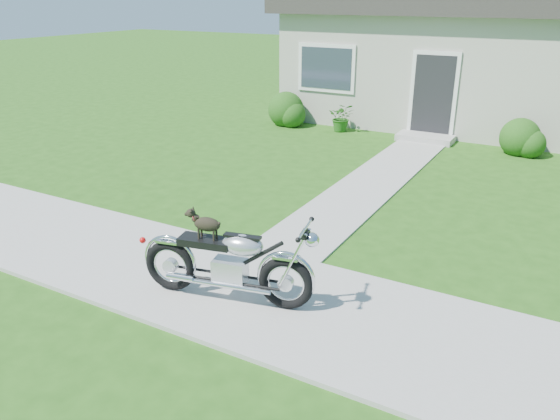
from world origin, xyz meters
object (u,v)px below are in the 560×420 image
object	(u,v)px
potted_plant_left	(342,117)
potted_plant_right	(514,137)
motorcycle_with_dog	(229,262)
house	(519,46)

from	to	relation	value
potted_plant_left	potted_plant_right	distance (m)	4.39
potted_plant_right	motorcycle_with_dog	distance (m)	9.09
house	potted_plant_left	world-z (taller)	house
potted_plant_left	motorcycle_with_dog	world-z (taller)	motorcycle_with_dog
potted_plant_left	motorcycle_with_dog	bearing A→B (deg)	-75.09
house	motorcycle_with_dog	xyz separation A→B (m)	(-1.43, -12.31, -1.61)
house	motorcycle_with_dog	size ratio (longest dim) A/B	5.73
motorcycle_with_dog	house	bearing A→B (deg)	71.10
potted_plant_right	motorcycle_with_dog	size ratio (longest dim) A/B	0.35
potted_plant_left	potted_plant_right	world-z (taller)	potted_plant_left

